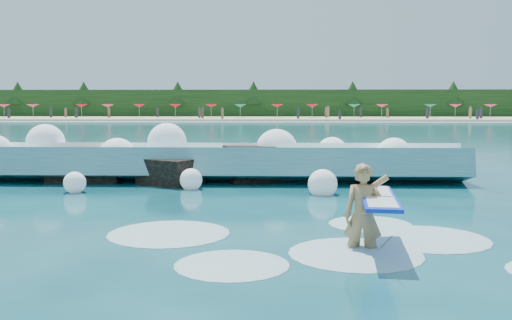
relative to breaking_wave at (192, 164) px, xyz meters
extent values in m
plane|color=#083643|center=(0.90, -7.07, -0.56)|extent=(200.00, 200.00, 0.00)
cube|color=tan|center=(0.90, 70.93, -0.36)|extent=(140.00, 20.00, 0.40)
cube|color=silver|center=(0.90, 59.93, -0.52)|extent=(140.00, 5.00, 0.08)
cube|color=black|center=(0.90, 80.93, 1.94)|extent=(140.00, 4.00, 5.00)
cube|color=teal|center=(0.00, -0.16, -0.09)|extent=(18.52, 2.82, 1.55)
cube|color=white|center=(0.00, 0.64, 0.37)|extent=(18.52, 1.31, 0.72)
cube|color=black|center=(-3.55, -0.31, -0.11)|extent=(2.44, 1.86, 1.30)
cube|color=black|center=(-0.55, -1.11, -0.21)|extent=(2.26, 2.11, 1.00)
cube|color=black|center=(2.15, 0.09, -0.07)|extent=(2.48, 2.28, 1.40)
imported|color=#A77C4D|center=(4.47, -9.47, 0.07)|extent=(0.76, 0.57, 1.90)
cube|color=#0D2EE3|center=(4.75, -9.42, 0.40)|extent=(0.88, 2.65, 0.07)
cube|color=white|center=(4.75, -9.42, 0.41)|extent=(0.75, 2.42, 0.07)
cylinder|color=black|center=(4.65, -10.67, -0.11)|extent=(0.01, 0.91, 0.43)
sphere|color=white|center=(-5.32, 0.48, 0.68)|extent=(1.35, 1.35, 1.35)
sphere|color=white|center=(-2.61, 0.01, 0.23)|extent=(1.32, 1.32, 1.32)
sphere|color=white|center=(-0.90, 0.25, 0.72)|extent=(1.37, 1.37, 1.37)
sphere|color=white|center=(1.36, -0.19, 0.11)|extent=(0.92, 0.92, 0.92)
sphere|color=white|center=(2.95, 0.28, 0.47)|extent=(1.46, 1.46, 1.46)
sphere|color=white|center=(4.92, 0.58, 0.35)|extent=(1.10, 1.10, 1.10)
sphere|color=white|center=(6.87, -0.52, 0.36)|extent=(1.19, 1.19, 1.19)
sphere|color=white|center=(-3.09, -2.95, -0.27)|extent=(0.66, 0.66, 0.66)
sphere|color=white|center=(0.28, -2.15, -0.27)|extent=(0.70, 0.70, 0.70)
sphere|color=white|center=(4.29, -3.06, -0.26)|extent=(0.87, 0.87, 0.87)
ellipsoid|color=silver|center=(4.31, -9.72, -0.56)|extent=(2.41, 2.41, 0.12)
ellipsoid|color=silver|center=(2.18, -10.48, -0.56)|extent=(1.94, 1.94, 0.10)
ellipsoid|color=silver|center=(5.91, -8.54, -0.56)|extent=(2.39, 2.39, 0.12)
ellipsoid|color=silver|center=(0.72, -8.25, -0.56)|extent=(2.53, 2.53, 0.13)
ellipsoid|color=silver|center=(4.99, -7.20, -0.56)|extent=(1.84, 1.84, 0.09)
cone|color=#CC3C63|center=(-41.52, 72.86, 1.69)|extent=(2.00, 2.00, 0.50)
cone|color=#CC3C63|center=(-36.54, 72.48, 1.69)|extent=(2.00, 2.00, 0.50)
cone|color=red|center=(-29.45, 75.20, 1.69)|extent=(2.00, 2.00, 0.50)
cone|color=#CC3C63|center=(-23.75, 70.96, 1.69)|extent=(2.00, 2.00, 0.50)
cone|color=red|center=(-19.27, 73.38, 1.69)|extent=(2.00, 2.00, 0.50)
cone|color=red|center=(-13.53, 74.58, 1.69)|extent=(2.00, 2.00, 0.50)
cone|color=red|center=(-7.29, 72.07, 1.69)|extent=(2.00, 2.00, 0.50)
cone|color=#147E6B|center=(-2.61, 72.18, 1.69)|extent=(2.00, 2.00, 0.50)
cone|color=red|center=(3.35, 73.03, 1.69)|extent=(2.00, 2.00, 0.50)
cone|color=red|center=(8.90, 71.70, 1.69)|extent=(2.00, 2.00, 0.50)
cone|color=#147E6B|center=(15.71, 72.77, 1.69)|extent=(2.00, 2.00, 0.50)
cone|color=#CC3C63|center=(20.22, 73.24, 1.69)|extent=(2.00, 2.00, 0.50)
cone|color=#147E6B|center=(28.06, 73.51, 1.69)|extent=(2.00, 2.00, 0.50)
cone|color=#CC3C63|center=(31.89, 72.98, 1.69)|extent=(2.00, 2.00, 0.50)
cone|color=#CC3C63|center=(37.45, 73.03, 1.69)|extent=(2.00, 2.00, 0.50)
cube|color=#3F332D|center=(-21.01, 71.66, 0.55)|extent=(0.35, 0.22, 1.41)
cube|color=#8C664C|center=(1.65, 64.03, 0.60)|extent=(0.35, 0.22, 1.51)
cube|color=brown|center=(25.52, 65.60, 0.56)|extent=(0.35, 0.22, 1.43)
cube|color=#8C664C|center=(14.15, 68.07, 0.55)|extent=(0.35, 0.22, 1.42)
cube|color=#262633|center=(-27.78, 67.83, 0.63)|extent=(0.35, 0.22, 1.57)
cube|color=brown|center=(3.04, 69.86, 0.61)|extent=(0.35, 0.22, 1.54)
cube|color=#3F332D|center=(-15.93, 73.68, 0.59)|extent=(0.35, 0.22, 1.49)
cube|color=#8C664C|center=(-20.92, 74.81, 0.62)|extent=(0.35, 0.22, 1.56)
cube|color=#262633|center=(-12.96, 71.06, 0.60)|extent=(0.35, 0.22, 1.52)
cube|color=brown|center=(-33.52, 65.97, 0.53)|extent=(0.35, 0.22, 1.38)
cube|color=#8C664C|center=(-38.04, 67.10, 0.64)|extent=(0.35, 0.22, 1.59)
cube|color=#262633|center=(-31.96, 72.11, 0.57)|extent=(0.35, 0.22, 1.46)
cube|color=#3F332D|center=(-17.09, 61.95, 0.22)|extent=(0.35, 0.22, 1.39)
cube|color=#8C664C|center=(-12.73, 66.38, 0.52)|extent=(0.35, 0.22, 1.35)
cube|color=#262633|center=(-22.69, 64.16, 0.55)|extent=(0.35, 0.22, 1.41)
cube|color=brown|center=(2.71, 67.72, 0.65)|extent=(0.35, 0.22, 1.61)
cube|color=#8C664C|center=(19.80, 71.15, 0.53)|extent=(0.35, 0.22, 1.37)
cube|color=brown|center=(-10.30, 66.34, 0.61)|extent=(0.35, 0.22, 1.54)
cube|color=#3F332D|center=(33.13, 73.68, 0.59)|extent=(0.35, 0.22, 1.49)
cube|color=#8C664C|center=(-8.69, 68.23, 0.53)|extent=(0.35, 0.22, 1.38)
cube|color=#262633|center=(9.93, 65.29, 0.52)|extent=(0.35, 0.22, 1.35)
camera|label=1|loc=(2.86, -19.62, 2.09)|focal=40.00mm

